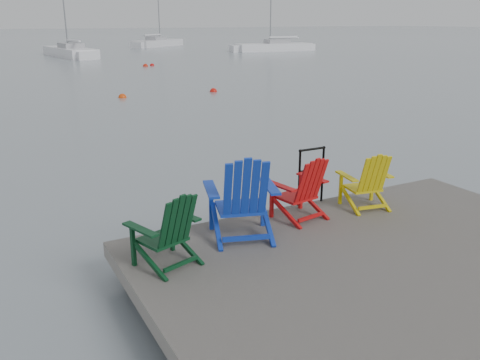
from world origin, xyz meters
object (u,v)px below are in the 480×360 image
sailboat_near (70,53)px  buoy_c (152,66)px  handrail (311,170)px  sailboat_mid (158,44)px  chair_yellow (367,180)px  buoy_d (145,66)px  buoy_a (213,92)px  chair_blue (243,197)px  chair_green (168,229)px  chair_red (302,188)px  sailboat_far (274,48)px  buoy_b (122,98)px

sailboat_near → buoy_c: bearing=-81.1°
handrail → sailboat_mid: (17.24, 57.15, -0.69)m
chair_yellow → buoy_d: (6.41, 31.07, -0.95)m
buoy_a → buoy_c: buoy_a is taller
sailboat_near → sailboat_mid: sailboat_near is taller
chair_blue → buoy_a: 18.04m
sailboat_near → buoy_a: sailboat_near is taller
chair_green → buoy_a: (8.37, 16.78, -0.96)m
chair_green → chair_red: size_ratio=0.98×
handrail → chair_red: bearing=-136.7°
chair_blue → sailboat_mid: size_ratio=0.10×
buoy_c → sailboat_far: bearing=32.7°
chair_green → buoy_b: bearing=58.1°
buoy_a → buoy_d: size_ratio=0.94×
sailboat_near → buoy_c: (3.60, -12.66, -0.35)m
chair_red → buoy_b: size_ratio=2.62×
buoy_b → chair_yellow: bearing=-92.5°
chair_red → buoy_b: chair_red is taller
chair_yellow → buoy_b: bearing=97.8°
chair_blue → chair_red: chair_blue is taller
chair_yellow → chair_green: bearing=-162.9°
buoy_d → chair_red: bearing=-103.7°
chair_red → buoy_a: (6.17, 16.27, -0.97)m
sailboat_mid → buoy_a: (-11.57, -41.35, -0.36)m
chair_yellow → sailboat_mid: size_ratio=0.08×
chair_green → buoy_c: 33.46m
handrail → sailboat_far: sailboat_far is taller
chair_green → chair_blue: chair_blue is taller
buoy_a → buoy_b: buoy_b is taller
sailboat_near → buoy_d: sailboat_near is taller
sailboat_far → buoy_b: (-23.72, -26.08, -0.36)m
chair_red → buoy_a: 17.43m
sailboat_mid → sailboat_far: (7.81, -15.14, 0.00)m
sailboat_near → buoy_b: 27.69m
sailboat_mid → buoy_c: sailboat_mid is taller
buoy_b → buoy_c: buoy_b is taller
chair_red → chair_green: bearing=-177.1°
sailboat_far → buoy_b: size_ratio=32.36×
handrail → chair_yellow: 0.86m
chair_green → sailboat_near: bearing=62.9°
chair_red → buoy_a: chair_red is taller
chair_green → chair_blue: (1.13, 0.29, 0.12)m
buoy_a → chair_red: bearing=-110.8°
chair_green → buoy_a: bearing=45.0°
sailboat_far → buoy_d: sailboat_far is taller
chair_red → chair_yellow: size_ratio=1.05×
sailboat_mid → handrail: bearing=-54.9°
chair_red → sailboat_mid: bearing=62.9°
chair_red → buoy_d: (7.54, 30.97, -0.97)m
buoy_c → sailboat_mid: bearing=70.0°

